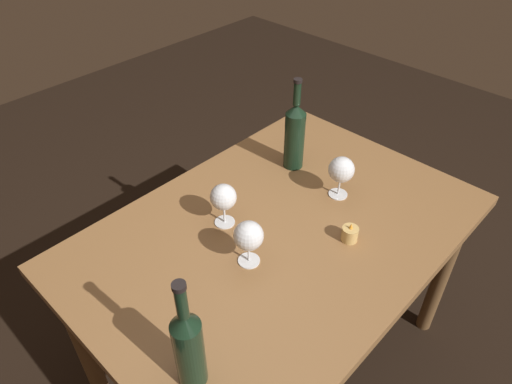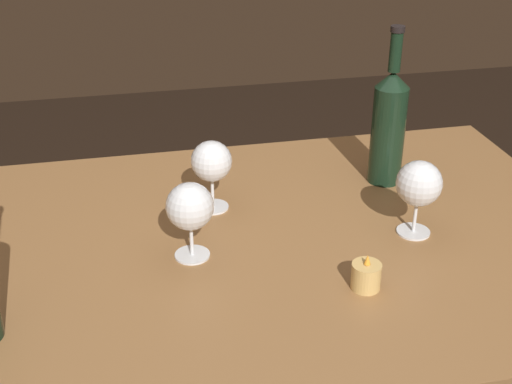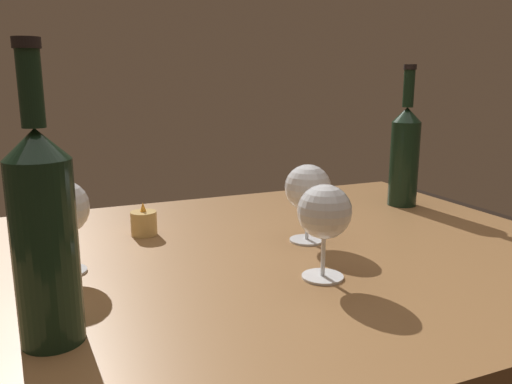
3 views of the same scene
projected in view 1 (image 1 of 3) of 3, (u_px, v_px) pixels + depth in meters
ground_plane at (273, 356)px, 1.96m from camera, size 6.00×6.00×0.00m
dining_table at (277, 248)px, 1.55m from camera, size 1.30×0.90×0.74m
wine_glass_left at (341, 170)px, 1.56m from camera, size 0.09×0.09×0.15m
wine_glass_right at (249, 236)px, 1.33m from camera, size 0.09×0.09×0.15m
wine_glass_centre at (223, 198)px, 1.45m from camera, size 0.08×0.08×0.15m
wine_bottle at (295, 134)px, 1.68m from camera, size 0.07×0.07×0.35m
wine_bottle_second at (189, 346)px, 1.02m from camera, size 0.07×0.07×0.34m
votive_candle at (350, 234)px, 1.45m from camera, size 0.05×0.05×0.07m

